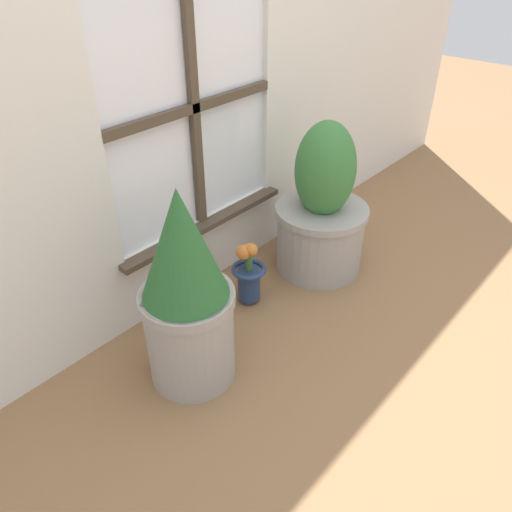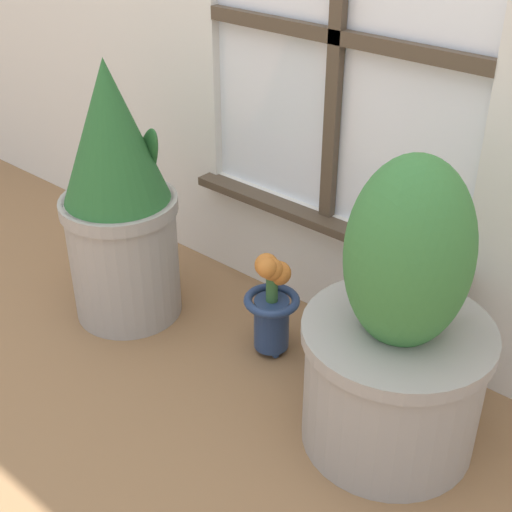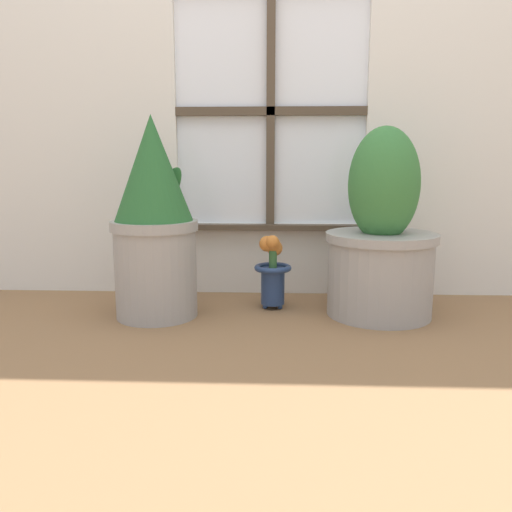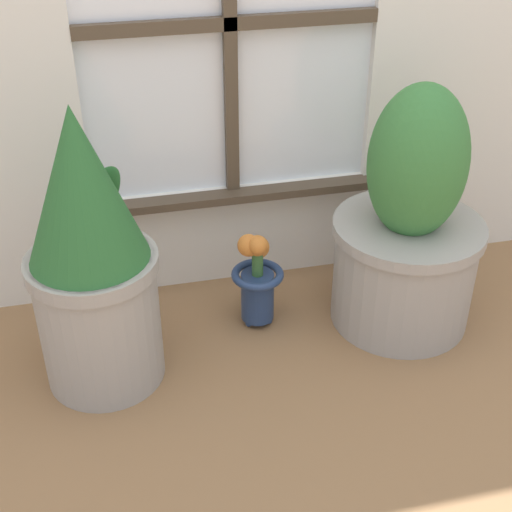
% 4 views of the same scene
% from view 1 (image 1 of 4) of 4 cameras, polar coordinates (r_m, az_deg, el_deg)
% --- Properties ---
extents(ground_plane, '(10.00, 10.00, 0.00)m').
position_cam_1_polar(ground_plane, '(2.02, 5.40, -8.88)').
color(ground_plane, olive).
extents(potted_plant_left, '(0.32, 0.32, 0.75)m').
position_cam_1_polar(potted_plant_left, '(1.64, -7.98, -4.32)').
color(potted_plant_left, '#9E9993').
rests_on(potted_plant_left, ground_plane).
extents(potted_plant_right, '(0.42, 0.42, 0.71)m').
position_cam_1_polar(potted_plant_right, '(2.24, 7.50, 4.86)').
color(potted_plant_right, '#9E9993').
rests_on(potted_plant_right, ground_plane).
extents(flower_vase, '(0.15, 0.15, 0.30)m').
position_cam_1_polar(flower_vase, '(2.07, -0.89, -1.68)').
color(flower_vase, navy).
rests_on(flower_vase, ground_plane).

